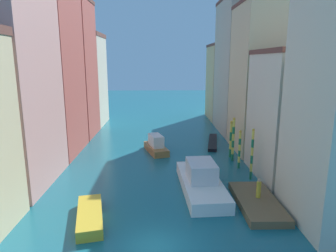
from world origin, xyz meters
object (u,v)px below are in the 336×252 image
object	(u,v)px
gondola_black	(213,142)
vaporetto_white	(201,181)
motorboat_1	(156,146)
waterfront_dock	(257,202)
person_on_dock	(259,189)
mooring_pole_3	(231,139)
mooring_pole_0	(252,154)
mooring_pole_1	(239,149)
motorboat_0	(90,216)
mooring_pole_2	(233,139)

from	to	relation	value
gondola_black	vaporetto_white	bearing A→B (deg)	-103.42
gondola_black	motorboat_1	distance (m)	8.79
waterfront_dock	person_on_dock	size ratio (longest dim) A/B	4.36
vaporetto_white	gondola_black	size ratio (longest dim) A/B	1.18
mooring_pole_3	mooring_pole_0	bearing A→B (deg)	-86.39
mooring_pole_1	motorboat_0	bearing A→B (deg)	-141.79
mooring_pole_3	motorboat_1	distance (m)	9.38
mooring_pole_2	mooring_pole_3	xyz separation A→B (m)	(0.05, 1.27, -0.31)
gondola_black	motorboat_1	bearing A→B (deg)	-154.28
waterfront_dock	motorboat_1	bearing A→B (deg)	119.49
person_on_dock	motorboat_0	world-z (taller)	person_on_dock
mooring_pole_1	person_on_dock	bearing A→B (deg)	-93.81
motorboat_0	motorboat_1	size ratio (longest dim) A/B	1.02
mooring_pole_0	gondola_black	xyz separation A→B (m)	(-1.52, 13.03, -2.38)
mooring_pole_3	gondola_black	world-z (taller)	mooring_pole_3
mooring_pole_1	mooring_pole_3	distance (m)	3.80
mooring_pole_0	mooring_pole_1	bearing A→B (deg)	97.03
vaporetto_white	gondola_black	bearing A→B (deg)	76.58
person_on_dock	motorboat_0	bearing A→B (deg)	-169.77
mooring_pole_3	motorboat_0	bearing A→B (deg)	-133.03
mooring_pole_2	person_on_dock	bearing A→B (deg)	-92.40
mooring_pole_1	motorboat_0	world-z (taller)	mooring_pole_1
person_on_dock	vaporetto_white	world-z (taller)	vaporetto_white
person_on_dock	mooring_pole_1	xyz separation A→B (m)	(0.55, 8.33, 0.83)
person_on_dock	motorboat_0	xyz separation A→B (m)	(-13.01, -2.35, -0.93)
person_on_dock	motorboat_1	size ratio (longest dim) A/B	0.28
mooring_pole_2	motorboat_1	size ratio (longest dim) A/B	0.91
mooring_pole_1	motorboat_1	bearing A→B (deg)	145.92
mooring_pole_2	vaporetto_white	size ratio (longest dim) A/B	0.52
mooring_pole_3	person_on_dock	bearing A→B (deg)	-92.38
mooring_pole_1	motorboat_1	xyz separation A→B (m)	(-9.03, 6.11, -1.31)
vaporetto_white	motorboat_0	xyz separation A→B (m)	(-8.75, -5.16, -0.50)
mooring_pole_2	motorboat_0	size ratio (longest dim) A/B	0.89
mooring_pole_0	motorboat_1	world-z (taller)	mooring_pole_0
mooring_pole_0	mooring_pole_3	xyz separation A→B (m)	(-0.44, 6.91, -0.30)
mooring_pole_0	mooring_pole_1	xyz separation A→B (m)	(-0.38, 3.12, -0.44)
waterfront_dock	mooring_pole_3	size ratio (longest dim) A/B	1.56
gondola_black	mooring_pole_1	bearing A→B (deg)	-83.49
mooring_pole_2	vaporetto_white	xyz separation A→B (m)	(-4.71, -8.04, -1.71)
mooring_pole_3	gondola_black	xyz separation A→B (m)	(-1.08, 6.11, -2.08)
gondola_black	motorboat_0	size ratio (longest dim) A/B	1.46
mooring_pole_2	motorboat_1	bearing A→B (deg)	158.13
mooring_pole_1	mooring_pole_2	distance (m)	2.56
person_on_dock	vaporetto_white	xyz separation A→B (m)	(-4.26, 2.82, -0.44)
mooring_pole_3	vaporetto_white	world-z (taller)	mooring_pole_3
vaporetto_white	motorboat_1	bearing A→B (deg)	109.94
gondola_black	mooring_pole_0	bearing A→B (deg)	-83.37
mooring_pole_2	mooring_pole_3	distance (m)	1.31
person_on_dock	mooring_pole_0	bearing A→B (deg)	79.79
mooring_pole_2	vaporetto_white	bearing A→B (deg)	-120.38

